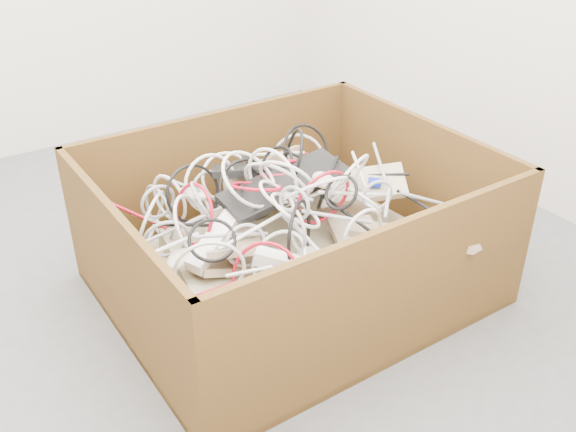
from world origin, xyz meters
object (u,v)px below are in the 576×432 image
power_strip_left (219,234)px  power_strip_right (302,267)px  vga_plug (374,182)px  cardboard_box (287,259)px

power_strip_left → power_strip_right: (0.13, -0.27, -0.02)m
power_strip_right → vga_plug: power_strip_right is taller
cardboard_box → power_strip_right: 0.39m
power_strip_left → cardboard_box: bearing=-22.6°
power_strip_left → vga_plug: (0.67, 0.02, -0.01)m
power_strip_left → vga_plug: 0.67m
power_strip_right → vga_plug: 0.61m
cardboard_box → power_strip_right: bearing=-115.9°
vga_plug → power_strip_right: bearing=-115.4°
cardboard_box → vga_plug: bearing=-1.4°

